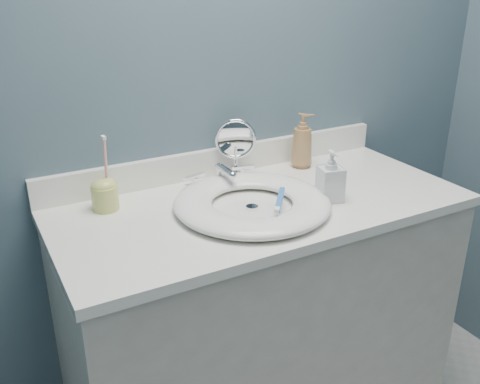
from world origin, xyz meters
TOP-DOWN VIEW (x-y plane):
  - back_wall at (0.00, 1.25)m, footprint 2.20×0.02m
  - vanity_cabinet at (0.00, 0.97)m, footprint 1.20×0.55m
  - countertop at (0.00, 0.97)m, footprint 1.22×0.57m
  - backsplash at (0.00, 1.24)m, footprint 1.22×0.02m
  - basin at (-0.05, 0.94)m, footprint 0.45×0.45m
  - drain at (-0.05, 0.94)m, footprint 0.04×0.04m
  - faucet at (-0.05, 1.14)m, footprint 0.25×0.13m
  - makeup_mirror at (0.03, 1.19)m, footprint 0.13×0.08m
  - soap_bottle_amber at (0.27, 1.17)m, footprint 0.10×0.10m
  - soap_bottle_clear at (0.18, 0.89)m, footprint 0.08×0.08m
  - toothbrush_holder at (-0.42, 1.14)m, footprint 0.08×0.08m
  - toothbrush_lying at (-0.00, 0.87)m, footprint 0.12×0.15m

SIDE VIEW (x-z plane):
  - vanity_cabinet at x=0.00m, z-range 0.00..0.85m
  - countertop at x=0.00m, z-range 0.85..0.88m
  - drain at x=-0.05m, z-range 0.88..0.89m
  - basin at x=-0.05m, z-range 0.88..0.92m
  - faucet at x=-0.05m, z-range 0.87..0.95m
  - toothbrush_lying at x=0.00m, z-range 0.92..0.93m
  - backsplash at x=0.00m, z-range 0.88..0.97m
  - toothbrush_holder at x=-0.42m, z-range 0.82..1.04m
  - soap_bottle_clear at x=0.18m, z-range 0.88..1.03m
  - soap_bottle_amber at x=0.27m, z-range 0.88..1.07m
  - makeup_mirror at x=0.03m, z-range 0.89..1.09m
  - back_wall at x=0.00m, z-range 0.00..2.40m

